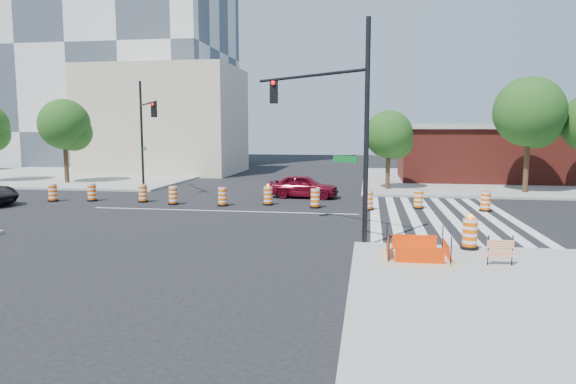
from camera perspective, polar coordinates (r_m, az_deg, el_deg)
name	(u,v)px	position (r m, az deg, el deg)	size (l,w,h in m)	color
ground	(222,211)	(26.66, -7.37, -2.10)	(120.00, 120.00, 0.00)	black
sidewalk_ne	(501,181)	(44.70, 22.61, 1.17)	(22.00, 22.00, 0.15)	gray
sidewalk_nw	(87,175)	(50.36, -21.41, 1.82)	(22.00, 22.00, 0.15)	gray
crosswalk_east	(441,216)	(25.83, 16.67, -2.61)	(6.75, 13.50, 0.01)	silver
lane_centerline	(222,211)	(26.66, -7.37, -2.08)	(14.00, 0.12, 0.01)	silver
excavation_pit	(417,255)	(16.79, 14.10, -6.85)	(2.20, 2.20, 0.90)	tan
brick_storefront	(503,153)	(44.55, 22.75, 4.04)	(16.50, 8.50, 4.60)	maroon
beige_midrise	(165,121)	(51.11, -13.49, 7.70)	(14.00, 10.00, 10.00)	#C5B597
red_coupe	(304,186)	(31.42, 1.79, 0.65)	(1.70, 4.22, 1.44)	#600817
signal_pole_se	(332,112)	(19.37, 4.96, 8.85)	(4.70, 3.84, 7.85)	black
signal_pole_nw	(145,125)	(35.41, -15.57, 7.23)	(3.21, 4.64, 7.31)	black
pit_drum	(470,235)	(18.42, 19.55, -4.48)	(0.61, 0.61, 1.19)	black
barricade	(500,249)	(16.54, 22.52, -5.85)	(0.78, 0.09, 0.91)	#FF5905
tree_north_b	(65,127)	(42.52, -23.51, 6.61)	(3.82, 3.80, 6.46)	#382314
tree_north_c	(389,137)	(35.45, 11.19, 6.01)	(3.25, 3.21, 5.46)	#382314
tree_north_d	(530,116)	(36.35, 25.27, 7.67)	(4.41, 4.41, 7.50)	#382314
median_drum_0	(53,193)	(32.81, -24.66, -0.13)	(0.60, 0.60, 1.02)	black
median_drum_1	(92,193)	(32.09, -20.95, -0.10)	(0.60, 0.60, 1.02)	black
median_drum_2	(143,194)	(30.70, -15.82, -0.21)	(0.60, 0.60, 1.02)	black
median_drum_3	(173,196)	(29.31, -12.63, -0.44)	(0.60, 0.60, 1.02)	black
median_drum_4	(223,197)	(28.30, -7.29, -0.59)	(0.60, 0.60, 1.02)	black
median_drum_5	(268,196)	(28.46, -2.23, -0.47)	(0.60, 0.60, 1.18)	black
median_drum_6	(315,199)	(27.42, 3.04, -0.78)	(0.60, 0.60, 1.02)	black
median_drum_7	(368,201)	(26.94, 8.91, -1.00)	(0.60, 0.60, 1.02)	black
median_drum_8	(419,200)	(27.97, 14.31, -0.84)	(0.60, 0.60, 1.02)	black
median_drum_9	(485,202)	(28.09, 21.09, -1.06)	(0.60, 0.60, 1.02)	black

